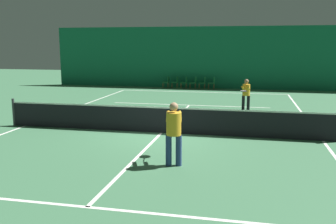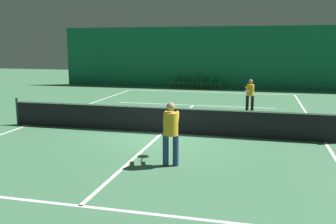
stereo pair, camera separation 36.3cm
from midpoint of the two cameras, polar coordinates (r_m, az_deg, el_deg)
ground_plane at (r=13.53m, az=-1.77°, el=-3.20°), size 60.00×60.00×0.00m
backdrop_curtain at (r=27.32m, az=5.56°, el=8.25°), size 23.00×0.12×4.41m
court_line_baseline_far at (r=25.07m, az=4.81°, el=3.03°), size 11.00×0.10×0.00m
court_line_service_far at (r=19.68m, az=2.73°, el=1.06°), size 8.25×0.10×0.00m
court_line_service_near at (r=7.78m, az=-13.55°, el=-13.91°), size 8.25×0.10×0.00m
court_line_sideline_left at (r=15.76m, az=-21.58°, el=-1.99°), size 0.10×23.80×0.00m
court_line_sideline_right at (r=13.35m, az=21.87°, el=-4.13°), size 0.10×23.80×0.00m
court_line_centre at (r=13.53m, az=-1.77°, el=-3.19°), size 0.10×12.80×0.00m
tennis_net at (r=13.42m, az=-1.78°, el=-1.08°), size 12.00×0.10×1.07m
player_near at (r=9.75m, az=-0.19°, el=-2.59°), size 0.61×1.40×1.69m
player_far at (r=18.10m, az=11.24°, el=2.91°), size 0.50×1.32×1.53m
courtside_chair_0 at (r=27.38m, az=-0.57°, el=4.70°), size 0.44×0.44×0.84m
courtside_chair_1 at (r=27.24m, az=0.81°, el=4.67°), size 0.44×0.44×0.84m
courtside_chair_2 at (r=27.11m, az=2.19°, el=4.63°), size 0.44×0.44×0.84m
courtside_chair_3 at (r=27.01m, az=3.58°, el=4.60°), size 0.44×0.44×0.84m
courtside_chair_4 at (r=26.92m, az=4.99°, el=4.56°), size 0.44×0.44×0.84m
courtside_chair_5 at (r=26.84m, az=6.40°, el=4.52°), size 0.44×0.44×0.84m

